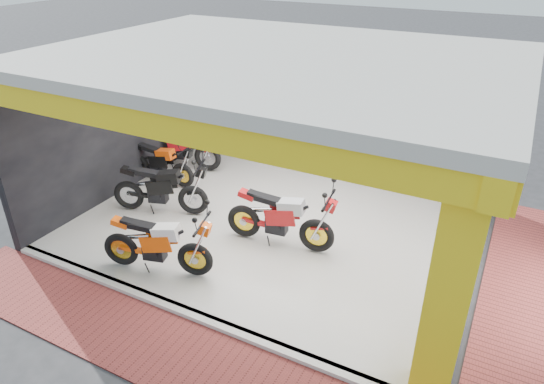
# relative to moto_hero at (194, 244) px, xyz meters

# --- Properties ---
(ground) EXTENTS (80.00, 80.00, 0.00)m
(ground) POSITION_rel_moto_hero_xyz_m (0.48, 0.18, -0.77)
(ground) COLOR #2D2D30
(ground) RESTS_ON ground
(showroom_floor) EXTENTS (8.00, 6.00, 0.10)m
(showroom_floor) POSITION_rel_moto_hero_xyz_m (0.48, 2.18, -0.72)
(showroom_floor) COLOR white
(showroom_floor) RESTS_ON ground
(showroom_ceiling) EXTENTS (8.40, 6.40, 0.20)m
(showroom_ceiling) POSITION_rel_moto_hero_xyz_m (0.48, 2.18, 2.83)
(showroom_ceiling) COLOR beige
(showroom_ceiling) RESTS_ON corner_column
(back_wall) EXTENTS (8.20, 0.20, 3.50)m
(back_wall) POSITION_rel_moto_hero_xyz_m (0.48, 5.28, 0.98)
(back_wall) COLOR black
(back_wall) RESTS_ON ground
(left_wall) EXTENTS (0.20, 6.20, 3.50)m
(left_wall) POSITION_rel_moto_hero_xyz_m (-3.62, 2.18, 0.98)
(left_wall) COLOR black
(left_wall) RESTS_ON ground
(corner_column) EXTENTS (0.50, 0.50, 3.50)m
(corner_column) POSITION_rel_moto_hero_xyz_m (4.23, -0.57, 0.98)
(corner_column) COLOR yellow
(corner_column) RESTS_ON ground
(header_beam_front) EXTENTS (8.40, 0.30, 0.40)m
(header_beam_front) POSITION_rel_moto_hero_xyz_m (0.48, -0.82, 2.53)
(header_beam_front) COLOR yellow
(header_beam_front) RESTS_ON corner_column
(header_beam_right) EXTENTS (0.30, 6.40, 0.40)m
(header_beam_right) POSITION_rel_moto_hero_xyz_m (4.48, 2.18, 2.53)
(header_beam_right) COLOR yellow
(header_beam_right) RESTS_ON corner_column
(floor_kerb) EXTENTS (8.00, 0.20, 0.10)m
(floor_kerb) POSITION_rel_moto_hero_xyz_m (0.48, -0.84, -0.72)
(floor_kerb) COLOR white
(floor_kerb) RESTS_ON ground
(paver_front) EXTENTS (9.00, 1.40, 0.03)m
(paver_front) POSITION_rel_moto_hero_xyz_m (0.48, -1.62, -0.76)
(paver_front) COLOR maroon
(paver_front) RESTS_ON ground
(paver_right) EXTENTS (1.40, 7.00, 0.03)m
(paver_right) POSITION_rel_moto_hero_xyz_m (5.28, 2.18, -0.76)
(paver_right) COLOR maroon
(paver_right) RESTS_ON ground
(moto_hero) EXTENTS (2.34, 1.36, 1.35)m
(moto_hero) POSITION_rel_moto_hero_xyz_m (0.00, 0.00, 0.00)
(moto_hero) COLOR #FF560A
(moto_hero) RESTS_ON showroom_floor
(moto_row_a) EXTENTS (2.41, 1.13, 1.42)m
(moto_row_a) POSITION_rel_moto_hero_xyz_m (1.61, 1.68, 0.04)
(moto_row_a) COLOR #AD1214
(moto_row_a) RESTS_ON showroom_floor
(moto_row_b) EXTENTS (2.42, 1.53, 1.38)m
(moto_row_b) POSITION_rel_moto_hero_xyz_m (-1.32, 1.77, 0.02)
(moto_row_b) COLOR black
(moto_row_b) RESTS_ON showroom_floor
(moto_row_c) EXTENTS (2.08, 0.83, 1.25)m
(moto_row_c) POSITION_rel_moto_hero_xyz_m (-2.32, 2.72, -0.05)
(moto_row_c) COLOR black
(moto_row_c) RESTS_ON showroom_floor
(moto_row_d) EXTENTS (2.55, 1.35, 1.48)m
(moto_row_d) POSITION_rel_moto_hero_xyz_m (-2.32, 3.78, 0.07)
(moto_row_d) COLOR red
(moto_row_d) RESTS_ON showroom_floor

